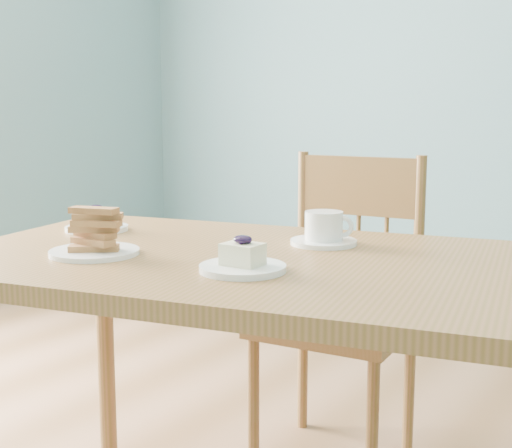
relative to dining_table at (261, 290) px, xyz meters
The scene contains 6 objects.
dining_table is the anchor object (origin of this frame).
dining_chair 0.63m from the dining_table, 101.25° to the left, with size 0.46×0.44×0.91m.
cheesecake_plate_near 0.17m from the dining_table, 69.49° to the right, with size 0.17×0.17×0.07m.
cheesecake_plate_far 0.54m from the dining_table, behind, with size 0.16×0.16×0.07m.
coffee_cup 0.23m from the dining_table, 77.23° to the left, with size 0.15×0.15×0.08m.
biscotti_plate 0.38m from the dining_table, 148.20° to the right, with size 0.19×0.19×0.10m.
Camera 1 is at (0.86, -1.18, 1.05)m, focal length 50.00 mm.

